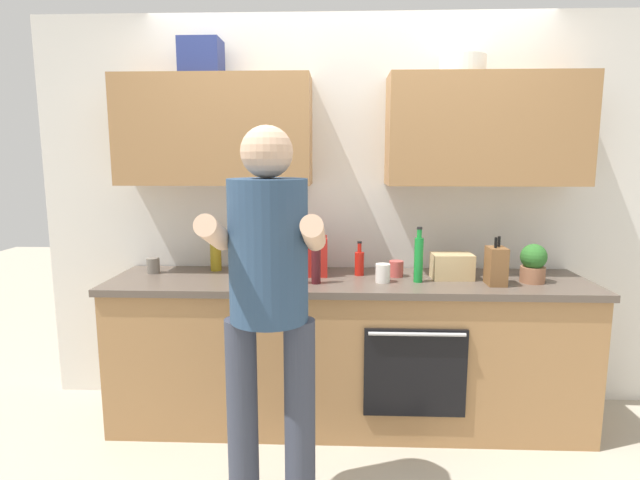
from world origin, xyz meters
name	(u,v)px	position (x,y,z in m)	size (l,w,h in m)	color
ground_plane	(347,419)	(0.00, 0.00, 0.00)	(12.00, 12.00, 0.00)	#B2A893
back_wall_unit	(348,177)	(0.00, 0.27, 1.50)	(4.00, 0.38, 2.50)	silver
counter	(348,350)	(0.00, 0.00, 0.45)	(2.84, 0.67, 0.90)	#A37547
person_standing	(269,293)	(-0.36, -0.84, 1.04)	(0.49, 0.45, 1.75)	#383D4C
bottle_juice	(289,263)	(-0.34, -0.14, 1.02)	(0.05, 0.05, 0.28)	orange
bottle_oil	(216,252)	(-0.84, 0.20, 1.02)	(0.07, 0.07, 0.28)	olive
bottle_hotsauce	(359,262)	(0.07, 0.10, 0.98)	(0.06, 0.06, 0.21)	red
bottle_soda	(419,258)	(0.40, -0.06, 1.04)	(0.05, 0.05, 0.32)	#198C33
bottle_wine	(316,260)	(-0.19, -0.12, 1.04)	(0.05, 0.05, 0.32)	#471419
cup_stoneware	(153,266)	(-1.22, 0.11, 0.95)	(0.08, 0.08, 0.10)	slate
cup_ceramic	(396,269)	(0.29, 0.07, 0.95)	(0.09, 0.09, 0.10)	#BF4C47
cup_coffee	(383,273)	(0.20, -0.07, 0.95)	(0.08, 0.08, 0.11)	white
mixing_bowl	(256,270)	(-0.56, 0.03, 0.94)	(0.22, 0.22, 0.08)	silver
knife_block	(496,266)	(0.83, -0.10, 1.01)	(0.10, 0.14, 0.28)	brown
potted_herb	(533,263)	(1.06, -0.04, 1.01)	(0.15, 0.15, 0.23)	#9E6647
grocery_bag_crisps	(312,256)	(-0.22, 0.10, 1.02)	(0.19, 0.18, 0.24)	red
grocery_bag_bread	(452,266)	(0.62, 0.03, 0.98)	(0.24, 0.16, 0.15)	tan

